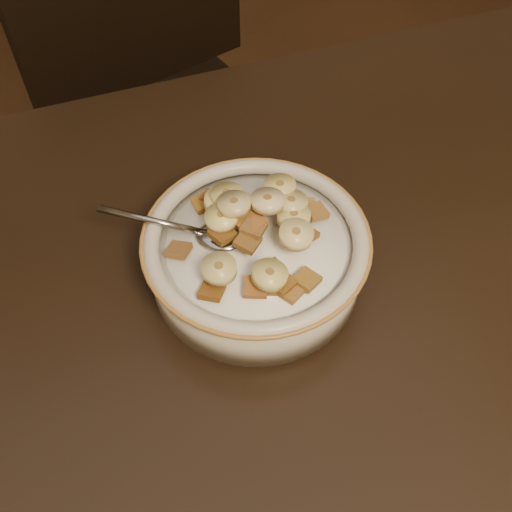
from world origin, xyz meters
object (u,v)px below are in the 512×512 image
object	(u,v)px
cereal_bowl	(256,259)
spoon	(221,236)
chair	(167,133)
table	(266,385)

from	to	relation	value
cereal_bowl	spoon	distance (m)	0.04
chair	cereal_bowl	xyz separation A→B (m)	(-0.00, -0.51, 0.25)
cereal_bowl	chair	bearing A→B (deg)	89.79
cereal_bowl	spoon	size ratio (longest dim) A/B	4.17
table	spoon	world-z (taller)	spoon
chair	cereal_bowl	bearing A→B (deg)	-108.06
cereal_bowl	spoon	xyz separation A→B (m)	(-0.03, 0.02, 0.03)
chair	cereal_bowl	distance (m)	0.57
table	cereal_bowl	world-z (taller)	cereal_bowl
chair	spoon	bearing A→B (deg)	-111.40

